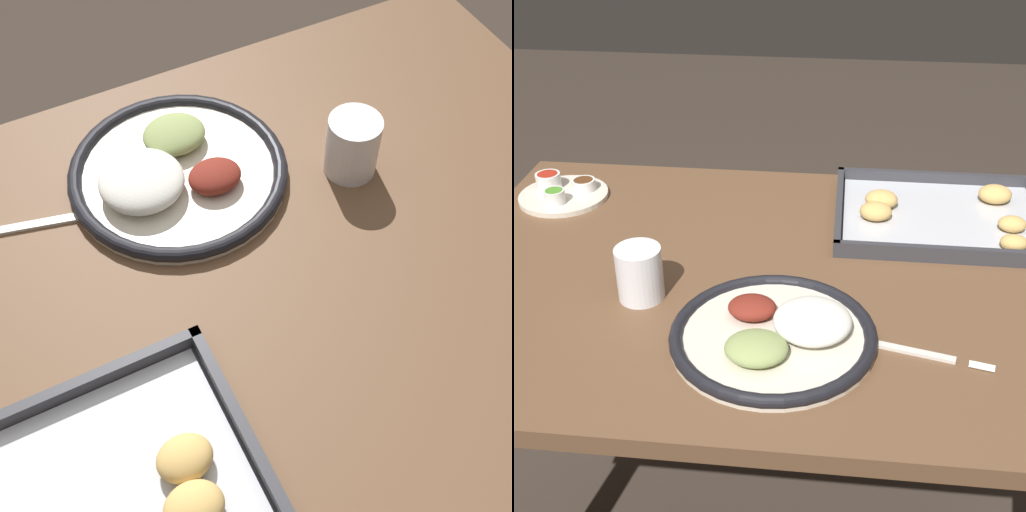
# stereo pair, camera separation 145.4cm
# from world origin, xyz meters

# --- Properties ---
(dining_table) EXTENTS (1.09, 0.79, 0.76)m
(dining_table) POSITION_xyz_m (0.00, 0.00, 0.64)
(dining_table) COLOR brown
(dining_table) RESTS_ON ground_plane
(dinner_plate) EXTENTS (0.30, 0.30, 0.05)m
(dinner_plate) POSITION_xyz_m (0.04, -0.19, 0.78)
(dinner_plate) COLOR beige
(dinner_plate) RESTS_ON dining_table
(fork) EXTENTS (0.22, 0.06, 0.00)m
(fork) POSITION_xyz_m (0.22, -0.19, 0.76)
(fork) COLOR silver
(fork) RESTS_ON dining_table
(saucer_plate) EXTENTS (0.17, 0.17, 0.04)m
(saucer_plate) POSITION_xyz_m (-0.43, 0.23, 0.77)
(saucer_plate) COLOR beige
(saucer_plate) RESTS_ON dining_table
(baking_tray) EXTENTS (0.39, 0.32, 0.04)m
(baking_tray) POSITION_xyz_m (0.31, 0.21, 0.77)
(baking_tray) COLOR #333338
(baking_tray) RESTS_ON dining_table
(drinking_cup) EXTENTS (0.07, 0.07, 0.09)m
(drinking_cup) POSITION_xyz_m (-0.18, -0.10, 0.81)
(drinking_cup) COLOR white
(drinking_cup) RESTS_ON dining_table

